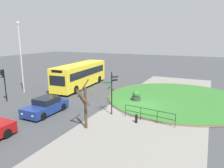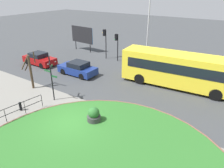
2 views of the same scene
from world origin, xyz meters
name	(u,v)px [view 2 (image 2 of 2)]	position (x,y,z in m)	size (l,w,h in m)	color
ground	(71,123)	(0.00, 0.00, 0.00)	(120.00, 120.00, 0.00)	#3D3F42
sidewalk_paving	(54,135)	(0.00, -1.54, 0.01)	(32.00, 8.92, 0.02)	gray
signpost_directional	(51,76)	(-3.35, 1.58, 2.15)	(1.29, 0.98, 3.69)	black
bollard_foreground	(20,106)	(-4.20, -0.90, 0.37)	(0.19, 0.19, 0.72)	black
railing_grass_edge	(15,110)	(-3.57, -1.70, 0.68)	(0.60, 4.13, 1.05)	black
bus_yellow	(179,70)	(4.19, 9.65, 1.66)	(10.47, 3.19, 3.08)	yellow
car_near_lane	(78,69)	(-5.50, 6.86, 0.65)	(4.13, 1.91, 1.39)	navy
car_far_lane	(39,59)	(-11.48, 6.78, 0.65)	(4.21, 1.89, 1.40)	maroon
traffic_light_near	(117,41)	(-4.60, 13.04, 2.44)	(0.49, 0.30, 3.32)	black
traffic_light_far	(105,37)	(-6.31, 12.98, 2.71)	(0.48, 0.32, 3.69)	black
lamppost_tall	(148,26)	(-1.12, 14.21, 4.38)	(0.32, 0.32, 8.18)	#B7B7BC
billboard_left	(82,35)	(-11.13, 14.22, 2.26)	(3.99, 0.47, 3.45)	black
planter_near_signpost	(94,115)	(1.23, 0.95, 0.50)	(0.91, 0.91, 1.11)	#383838
street_tree_bare	(30,70)	(-6.70, 2.11, 1.79)	(1.34, 1.33, 3.52)	#423323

